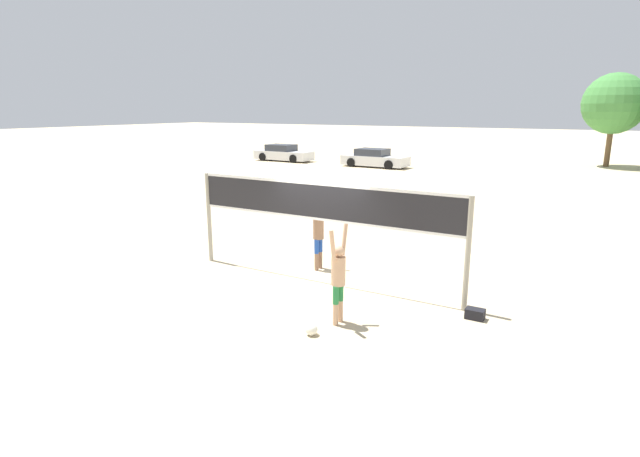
# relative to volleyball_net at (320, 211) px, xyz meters

# --- Properties ---
(ground_plane) EXTENTS (200.00, 200.00, 0.00)m
(ground_plane) POSITION_rel_volleyball_net_xyz_m (0.00, 0.00, -1.78)
(ground_plane) COLOR #C6B28C
(volleyball_net) EXTENTS (7.15, 0.11, 2.45)m
(volleyball_net) POSITION_rel_volleyball_net_xyz_m (0.00, 0.00, 0.00)
(volleyball_net) COLOR gray
(volleyball_net) RESTS_ON ground_plane
(player_spiker) EXTENTS (0.28, 0.68, 1.98)m
(player_spiker) POSITION_rel_volleyball_net_xyz_m (1.52, -1.92, -0.75)
(player_spiker) COLOR tan
(player_spiker) RESTS_ON ground_plane
(player_blocker) EXTENTS (0.28, 0.69, 2.05)m
(player_blocker) POSITION_rel_volleyball_net_xyz_m (-0.53, 0.83, -0.71)
(player_blocker) COLOR #8C664C
(player_blocker) RESTS_ON ground_plane
(volleyball) EXTENTS (0.23, 0.23, 0.23)m
(volleyball) POSITION_rel_volleyball_net_xyz_m (1.35, -2.65, -1.67)
(volleyball) COLOR silver
(volleyball) RESTS_ON ground_plane
(gear_bag) EXTENTS (0.37, 0.25, 0.21)m
(gear_bag) POSITION_rel_volleyball_net_xyz_m (3.83, -0.35, -1.67)
(gear_bag) COLOR black
(gear_bag) RESTS_ON ground_plane
(parked_car_near) EXTENTS (4.77, 1.91, 1.30)m
(parked_car_near) POSITION_rel_volleyball_net_xyz_m (-16.87, 23.30, -1.19)
(parked_car_near) COLOR silver
(parked_car_near) RESTS_ON ground_plane
(parked_car_mid) EXTENTS (4.80, 2.07, 1.30)m
(parked_car_mid) POSITION_rel_volleyball_net_xyz_m (-8.83, 23.14, -1.19)
(parked_car_mid) COLOR silver
(parked_car_mid) RESTS_ON ground_plane
(tree_right_cluster) EXTENTS (4.26, 4.26, 6.57)m
(tree_right_cluster) POSITION_rel_volleyball_net_xyz_m (5.67, 31.71, 2.65)
(tree_right_cluster) COLOR brown
(tree_right_cluster) RESTS_ON ground_plane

